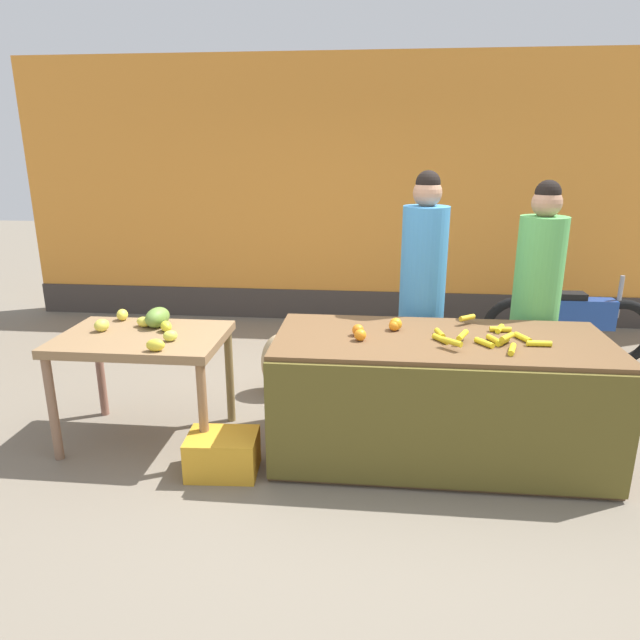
% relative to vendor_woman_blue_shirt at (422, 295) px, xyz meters
% --- Properties ---
extents(ground_plane, '(24.00, 24.00, 0.00)m').
position_rel_vendor_woman_blue_shirt_xyz_m(ground_plane, '(-0.41, -0.70, -0.93)').
color(ground_plane, '#756B5B').
extents(market_wall_back, '(8.23, 0.23, 3.00)m').
position_rel_vendor_woman_blue_shirt_xyz_m(market_wall_back, '(-0.41, 2.47, 0.54)').
color(market_wall_back, orange).
rests_on(market_wall_back, ground).
extents(fruit_stall_counter, '(2.14, 0.94, 0.83)m').
position_rel_vendor_woman_blue_shirt_xyz_m(fruit_stall_counter, '(0.08, -0.72, -0.52)').
color(fruit_stall_counter, brown).
rests_on(fruit_stall_counter, ground).
extents(side_table_wooden, '(1.11, 0.76, 0.78)m').
position_rel_vendor_woman_blue_shirt_xyz_m(side_table_wooden, '(-1.92, -0.70, -0.24)').
color(side_table_wooden, olive).
rests_on(side_table_wooden, ground).
extents(banana_bunch_pile, '(0.72, 0.67, 0.07)m').
position_rel_vendor_woman_blue_shirt_xyz_m(banana_bunch_pile, '(0.36, -0.74, -0.08)').
color(banana_bunch_pile, yellow).
rests_on(banana_bunch_pile, fruit_stall_counter).
extents(orange_pile, '(0.33, 0.32, 0.08)m').
position_rel_vendor_woman_blue_shirt_xyz_m(orange_pile, '(-0.33, -0.67, -0.07)').
color(orange_pile, orange).
rests_on(orange_pile, fruit_stall_counter).
extents(mango_papaya_pile, '(0.66, 0.71, 0.14)m').
position_rel_vendor_woman_blue_shirt_xyz_m(mango_papaya_pile, '(-1.91, -0.58, -0.09)').
color(mango_papaya_pile, '#D6DE4B').
rests_on(mango_papaya_pile, side_table_wooden).
extents(vendor_woman_blue_shirt, '(0.34, 0.34, 1.84)m').
position_rel_vendor_woman_blue_shirt_xyz_m(vendor_woman_blue_shirt, '(0.00, 0.00, 0.00)').
color(vendor_woman_blue_shirt, '#33333D').
rests_on(vendor_woman_blue_shirt, ground).
extents(vendor_woman_green_shirt, '(0.34, 0.34, 1.78)m').
position_rel_vendor_woman_blue_shirt_xyz_m(vendor_woman_green_shirt, '(0.83, -0.04, -0.03)').
color(vendor_woman_green_shirt, '#33333D').
rests_on(vendor_woman_green_shirt, ground).
extents(parked_motorcycle, '(1.60, 0.18, 0.88)m').
position_rel_vendor_woman_blue_shirt_xyz_m(parked_motorcycle, '(1.48, 1.12, -0.53)').
color(parked_motorcycle, black).
rests_on(parked_motorcycle, ground).
extents(produce_crate, '(0.46, 0.35, 0.26)m').
position_rel_vendor_woman_blue_shirt_xyz_m(produce_crate, '(-1.29, -1.09, -0.80)').
color(produce_crate, gold).
rests_on(produce_crate, ground).
extents(produce_sack, '(0.45, 0.42, 0.52)m').
position_rel_vendor_woman_blue_shirt_xyz_m(produce_sack, '(-1.12, 0.17, -0.67)').
color(produce_sack, tan).
rests_on(produce_sack, ground).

